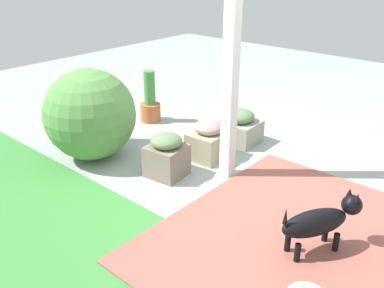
{
  "coord_description": "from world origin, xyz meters",
  "views": [
    {
      "loc": [
        -2.1,
        3.14,
        2.09
      ],
      "look_at": [
        0.4,
        0.27,
        0.36
      ],
      "focal_mm": 39.49,
      "sensor_mm": 36.0,
      "label": 1
    }
  ],
  "objects_px": {
    "stone_planter_mid": "(167,156)",
    "terracotta_pot_tall": "(150,104)",
    "porch_pillar": "(232,50)",
    "stone_planter_near": "(209,141)",
    "dog": "(320,221)",
    "stone_planter_nearest": "(239,127)",
    "round_shrub": "(90,115)"
  },
  "relations": [
    {
      "from": "round_shrub",
      "to": "dog",
      "type": "bearing_deg",
      "value": -177.88
    },
    {
      "from": "porch_pillar",
      "to": "stone_planter_near",
      "type": "bearing_deg",
      "value": -24.35
    },
    {
      "from": "terracotta_pot_tall",
      "to": "stone_planter_near",
      "type": "bearing_deg",
      "value": 164.47
    },
    {
      "from": "porch_pillar",
      "to": "stone_planter_nearest",
      "type": "relative_size",
      "value": 5.3
    },
    {
      "from": "porch_pillar",
      "to": "terracotta_pot_tall",
      "type": "bearing_deg",
      "value": -17.66
    },
    {
      "from": "stone_planter_mid",
      "to": "dog",
      "type": "bearing_deg",
      "value": 175.86
    },
    {
      "from": "terracotta_pot_tall",
      "to": "dog",
      "type": "height_order",
      "value": "terracotta_pot_tall"
    },
    {
      "from": "stone_planter_near",
      "to": "dog",
      "type": "height_order",
      "value": "dog"
    },
    {
      "from": "stone_planter_mid",
      "to": "round_shrub",
      "type": "height_order",
      "value": "round_shrub"
    },
    {
      "from": "stone_planter_near",
      "to": "stone_planter_mid",
      "type": "xyz_separation_m",
      "value": [
        0.06,
        0.6,
        0.02
      ]
    },
    {
      "from": "porch_pillar",
      "to": "terracotta_pot_tall",
      "type": "height_order",
      "value": "porch_pillar"
    },
    {
      "from": "stone_planter_mid",
      "to": "dog",
      "type": "height_order",
      "value": "dog"
    },
    {
      "from": "stone_planter_near",
      "to": "dog",
      "type": "xyz_separation_m",
      "value": [
        -1.65,
        0.72,
        0.07
      ]
    },
    {
      "from": "porch_pillar",
      "to": "dog",
      "type": "height_order",
      "value": "porch_pillar"
    },
    {
      "from": "terracotta_pot_tall",
      "to": "round_shrub",
      "type": "bearing_deg",
      "value": 104.94
    },
    {
      "from": "porch_pillar",
      "to": "stone_planter_near",
      "type": "xyz_separation_m",
      "value": [
        0.39,
        -0.18,
        -1.08
      ]
    },
    {
      "from": "stone_planter_near",
      "to": "stone_planter_mid",
      "type": "height_order",
      "value": "stone_planter_mid"
    },
    {
      "from": "round_shrub",
      "to": "dog",
      "type": "distance_m",
      "value": 2.65
    },
    {
      "from": "stone_planter_near",
      "to": "dog",
      "type": "distance_m",
      "value": 1.8
    },
    {
      "from": "stone_planter_nearest",
      "to": "stone_planter_near",
      "type": "distance_m",
      "value": 0.58
    },
    {
      "from": "stone_planter_nearest",
      "to": "stone_planter_mid",
      "type": "distance_m",
      "value": 1.18
    },
    {
      "from": "porch_pillar",
      "to": "stone_planter_near",
      "type": "relative_size",
      "value": 5.71
    },
    {
      "from": "stone_planter_near",
      "to": "stone_planter_nearest",
      "type": "bearing_deg",
      "value": -89.89
    },
    {
      "from": "stone_planter_mid",
      "to": "round_shrub",
      "type": "xyz_separation_m",
      "value": [
        0.93,
        0.22,
        0.28
      ]
    },
    {
      "from": "round_shrub",
      "to": "dog",
      "type": "xyz_separation_m",
      "value": [
        -2.64,
        -0.1,
        -0.22
      ]
    },
    {
      "from": "stone_planter_near",
      "to": "terracotta_pot_tall",
      "type": "height_order",
      "value": "terracotta_pot_tall"
    },
    {
      "from": "stone_planter_mid",
      "to": "terracotta_pot_tall",
      "type": "relative_size",
      "value": 0.66
    },
    {
      "from": "porch_pillar",
      "to": "round_shrub",
      "type": "height_order",
      "value": "porch_pillar"
    },
    {
      "from": "dog",
      "to": "stone_planter_nearest",
      "type": "bearing_deg",
      "value": -38.18
    },
    {
      "from": "stone_planter_nearest",
      "to": "stone_planter_mid",
      "type": "height_order",
      "value": "stone_planter_mid"
    },
    {
      "from": "terracotta_pot_tall",
      "to": "stone_planter_nearest",
      "type": "bearing_deg",
      "value": -170.7
    },
    {
      "from": "terracotta_pot_tall",
      "to": "dog",
      "type": "bearing_deg",
      "value": 159.82
    }
  ]
}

